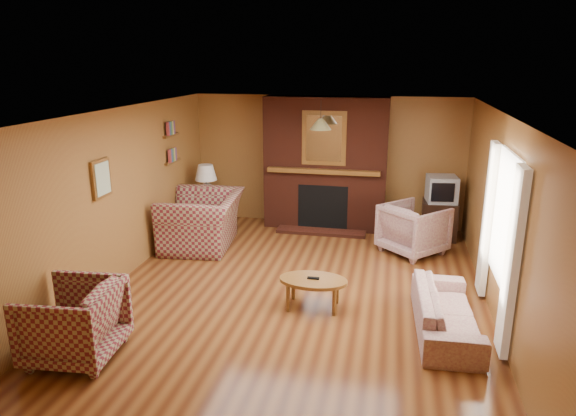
% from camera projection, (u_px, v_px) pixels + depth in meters
% --- Properties ---
extents(floor, '(6.50, 6.50, 0.00)m').
position_uv_depth(floor, '(293.00, 295.00, 6.84)').
color(floor, '#4F2511').
rests_on(floor, ground).
extents(ceiling, '(6.50, 6.50, 0.00)m').
position_uv_depth(ceiling, '(294.00, 114.00, 6.16)').
color(ceiling, white).
rests_on(ceiling, wall_back).
extents(wall_back, '(6.50, 0.00, 6.50)m').
position_uv_depth(wall_back, '(327.00, 161.00, 9.55)').
color(wall_back, olive).
rests_on(wall_back, floor).
extents(wall_front, '(6.50, 0.00, 6.50)m').
position_uv_depth(wall_front, '(199.00, 343.00, 3.45)').
color(wall_front, olive).
rests_on(wall_front, floor).
extents(wall_left, '(0.00, 6.50, 6.50)m').
position_uv_depth(wall_left, '(114.00, 199.00, 6.99)').
color(wall_left, olive).
rests_on(wall_left, floor).
extents(wall_right, '(0.00, 6.50, 6.50)m').
position_uv_depth(wall_right, '(502.00, 222.00, 6.01)').
color(wall_right, olive).
rests_on(wall_right, floor).
extents(fireplace, '(2.20, 0.82, 2.40)m').
position_uv_depth(fireplace, '(325.00, 165.00, 9.31)').
color(fireplace, '#471A0F').
rests_on(fireplace, floor).
extents(window_right, '(0.10, 1.85, 2.00)m').
position_uv_depth(window_right, '(500.00, 233.00, 5.85)').
color(window_right, beige).
rests_on(window_right, wall_right).
extents(bookshelf, '(0.09, 0.55, 0.71)m').
position_uv_depth(bookshelf, '(173.00, 143.00, 8.64)').
color(bookshelf, brown).
rests_on(bookshelf, wall_left).
extents(botanical_print, '(0.05, 0.40, 0.50)m').
position_uv_depth(botanical_print, '(101.00, 179.00, 6.61)').
color(botanical_print, brown).
rests_on(botanical_print, wall_left).
extents(pendant_light, '(0.36, 0.36, 0.48)m').
position_uv_depth(pendant_light, '(321.00, 124.00, 8.44)').
color(pendant_light, black).
rests_on(pendant_light, ceiling).
extents(plaid_loveseat, '(1.34, 1.49, 0.90)m').
position_uv_depth(plaid_loveseat, '(202.00, 221.00, 8.52)').
color(plaid_loveseat, maroon).
rests_on(plaid_loveseat, floor).
extents(plaid_armchair, '(0.97, 0.94, 0.82)m').
position_uv_depth(plaid_armchair, '(74.00, 322.00, 5.32)').
color(plaid_armchair, maroon).
rests_on(plaid_armchair, floor).
extents(floral_sofa, '(0.73, 1.70, 0.49)m').
position_uv_depth(floral_sofa, '(446.00, 311.00, 5.89)').
color(floral_sofa, '#B7AE8D').
rests_on(floral_sofa, floor).
extents(floral_armchair, '(1.24, 1.24, 0.81)m').
position_uv_depth(floral_armchair, '(414.00, 229.00, 8.24)').
color(floral_armchair, '#B7AE8D').
rests_on(floral_armchair, floor).
extents(coffee_table, '(0.86, 0.53, 0.41)m').
position_uv_depth(coffee_table, '(313.00, 283.00, 6.43)').
color(coffee_table, brown).
rests_on(coffee_table, floor).
extents(side_table, '(0.43, 0.43, 0.54)m').
position_uv_depth(side_table, '(208.00, 214.00, 9.48)').
color(side_table, brown).
rests_on(side_table, floor).
extents(table_lamp, '(0.40, 0.40, 0.66)m').
position_uv_depth(table_lamp, '(206.00, 181.00, 9.30)').
color(table_lamp, silver).
rests_on(table_lamp, side_table).
extents(tv_stand, '(0.62, 0.57, 0.66)m').
position_uv_depth(tv_stand, '(439.00, 220.00, 8.97)').
color(tv_stand, black).
rests_on(tv_stand, floor).
extents(crt_tv, '(0.54, 0.54, 0.45)m').
position_uv_depth(crt_tv, '(442.00, 189.00, 8.81)').
color(crt_tv, '#9D9FA4').
rests_on(crt_tv, tv_stand).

